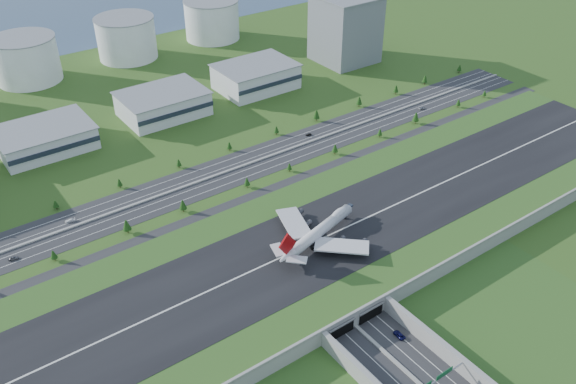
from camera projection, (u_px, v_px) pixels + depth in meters
ground at (289, 266)px, 303.46m from camera, size 1200.00×1200.00×0.00m
airfield_deck at (289, 260)px, 301.11m from camera, size 520.00×100.00×9.20m
sign_gantry_near at (433, 383)px, 235.48m from camera, size 38.70×0.70×9.80m
north_expressway at (197, 183)px, 367.50m from camera, size 560.00×36.00×0.12m
tree_row at (214, 171)px, 370.06m from camera, size 502.13×48.71×8.46m
hangar_mid_a at (45, 138)px, 398.27m from camera, size 58.00×42.00×15.00m
hangar_mid_b at (163, 104)px, 439.06m from camera, size 58.00×42.00×17.00m
hangar_mid_c at (256, 77)px, 477.41m from camera, size 58.00×42.00×19.00m
office_tower at (345, 29)px, 516.99m from camera, size 46.00×46.00×55.00m
fuel_tank_b at (26, 60)px, 485.82m from camera, size 50.00×50.00×35.00m
fuel_tank_c at (126, 38)px, 527.16m from camera, size 50.00×50.00×35.00m
fuel_tank_d at (212, 20)px, 568.50m from camera, size 50.00×50.00×35.00m
bay_water at (17, 18)px, 627.22m from camera, size 1200.00×260.00×0.06m
boeing_747 at (319, 231)px, 305.25m from camera, size 60.32×56.28×19.05m
car_2 at (399, 335)px, 264.35m from camera, size 3.12×6.20×1.68m
car_4 at (13, 258)px, 307.25m from camera, size 5.29×3.05×1.69m
car_5 at (308, 135)px, 416.48m from camera, size 4.22×2.33×1.32m
car_6 at (422, 108)px, 450.45m from camera, size 5.81×3.38×1.52m
car_7 at (70, 220)px, 333.96m from camera, size 5.92×3.84×1.59m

